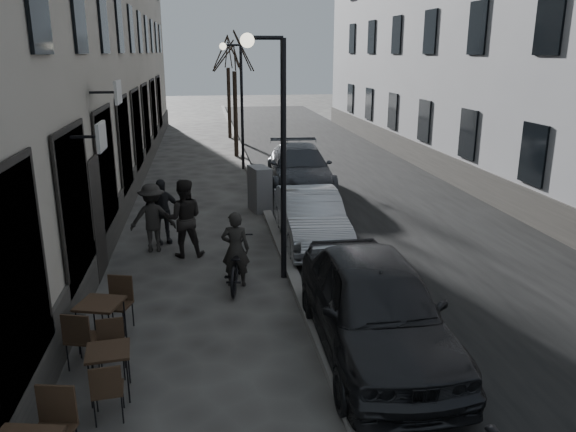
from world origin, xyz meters
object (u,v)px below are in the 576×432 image
object	(u,v)px
bistro_set_c	(101,320)
car_far	(300,168)
pedestrian_near	(184,218)
pedestrian_mid	(153,218)
utility_cabinet	(260,189)
bicycle	(236,263)
car_near	(375,306)
streetlamp_far	(237,92)
bistro_set_b	(109,368)
tree_far	(228,53)
streetlamp_near	(275,133)
tree_near	(234,54)
pedestrian_far	(161,212)
car_mid	(311,218)

from	to	relation	value
bistro_set_c	car_far	world-z (taller)	car_far
pedestrian_near	pedestrian_mid	world-z (taller)	pedestrian_near
bistro_set_c	utility_cabinet	size ratio (longest dim) A/B	1.22
bicycle	car_near	bearing A→B (deg)	133.00
utility_cabinet	car_far	xyz separation A→B (m)	(1.70, 2.67, 0.08)
bicycle	streetlamp_far	bearing A→B (deg)	-84.81
bistro_set_b	pedestrian_near	bearing A→B (deg)	74.87
tree_far	bistro_set_c	bearing A→B (deg)	-97.98
streetlamp_near	bistro_set_b	world-z (taller)	streetlamp_near
streetlamp_near	tree_near	size ratio (longest dim) A/B	0.89
bistro_set_b	pedestrian_mid	xyz separation A→B (m)	(0.14, 6.16, 0.41)
bicycle	car_near	size ratio (longest dim) A/B	0.39
bistro_set_b	pedestrian_near	size ratio (longest dim) A/B	0.79
bicycle	tree_far	bearing A→B (deg)	-83.27
tree_far	utility_cabinet	bearing A→B (deg)	-89.50
tree_far	bistro_set_b	size ratio (longest dim) A/B	3.82
pedestrian_far	car_near	bearing A→B (deg)	-74.98
pedestrian_mid	streetlamp_far	bearing A→B (deg)	-106.96
streetlamp_far	bistro_set_c	bearing A→B (deg)	-102.52
tree_far	bistro_set_c	world-z (taller)	tree_far
streetlamp_near	car_near	world-z (taller)	streetlamp_near
streetlamp_near	pedestrian_mid	size ratio (longest dim) A/B	2.99
tree_near	car_near	distance (m)	18.78
utility_cabinet	pedestrian_near	world-z (taller)	pedestrian_near
bistro_set_b	bistro_set_c	world-z (taller)	bistro_set_c
bistro_set_c	tree_far	bearing A→B (deg)	98.90
bistro_set_c	bicycle	xyz separation A→B (m)	(2.35, 2.27, -0.00)
streetlamp_near	tree_far	size ratio (longest dim) A/B	0.89
streetlamp_far	tree_far	bearing A→B (deg)	89.54
tree_near	bistro_set_b	world-z (taller)	tree_near
pedestrian_mid	pedestrian_far	distance (m)	0.59
bicycle	bistro_set_c	bearing A→B (deg)	53.32
streetlamp_far	utility_cabinet	world-z (taller)	streetlamp_far
utility_cabinet	car_far	distance (m)	3.17
streetlamp_far	tree_near	size ratio (longest dim) A/B	0.89
streetlamp_near	pedestrian_mid	bearing A→B (deg)	141.68
pedestrian_near	car_mid	size ratio (longest dim) A/B	0.45
streetlamp_near	pedestrian_near	xyz separation A→B (m)	(-1.98, 1.69, -2.22)
pedestrian_near	car_mid	xyz separation A→B (m)	(3.15, 0.46, -0.26)
tree_near	car_mid	bearing A→B (deg)	-85.11
bicycle	bistro_set_b	bearing A→B (deg)	70.83
pedestrian_near	pedestrian_mid	distance (m)	0.91
utility_cabinet	car_near	xyz separation A→B (m)	(0.96, -8.78, 0.13)
car_mid	car_far	size ratio (longest dim) A/B	0.79
streetlamp_near	utility_cabinet	world-z (taller)	streetlamp_near
streetlamp_near	car_near	bearing A→B (deg)	-70.72
streetlamp_far	bicycle	bearing A→B (deg)	-94.10
car_mid	car_far	world-z (taller)	car_far
streetlamp_far	bistro_set_c	world-z (taller)	streetlamp_far
pedestrian_far	tree_far	bearing A→B (deg)	65.15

